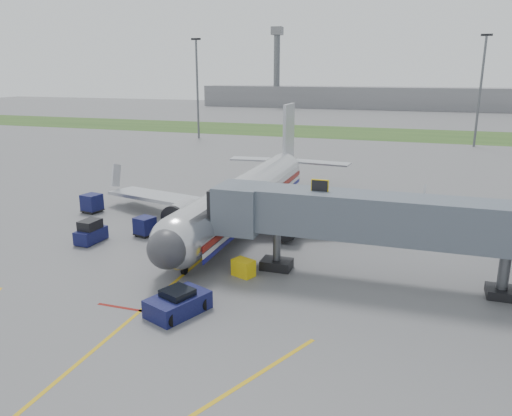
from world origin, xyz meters
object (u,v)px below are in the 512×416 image
(airliner, at_px, (246,195))
(baggage_tug, at_px, (91,232))
(belt_loader, at_px, (225,213))
(pushback_tug, at_px, (178,303))
(ramp_worker, at_px, (184,232))

(airliner, height_order, baggage_tug, airliner)
(belt_loader, bearing_deg, pushback_tug, -76.21)
(baggage_tug, bearing_deg, belt_loader, 52.18)
(airliner, relative_size, pushback_tug, 8.45)
(pushback_tug, bearing_deg, baggage_tug, 144.32)
(airliner, relative_size, belt_loader, 8.17)
(airliner, distance_m, pushback_tug, 18.99)
(pushback_tug, distance_m, ramp_worker, 12.66)
(pushback_tug, height_order, belt_loader, belt_loader)
(pushback_tug, relative_size, baggage_tug, 1.47)
(ramp_worker, bearing_deg, belt_loader, 38.22)
(baggage_tug, relative_size, belt_loader, 0.66)
(airliner, xyz_separation_m, pushback_tug, (2.29, -18.75, -2.01))
(baggage_tug, distance_m, belt_loader, 13.09)
(airliner, height_order, belt_loader, airliner)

